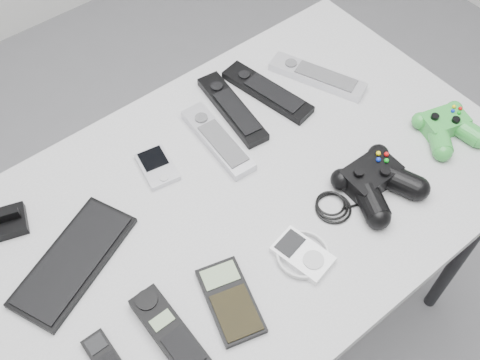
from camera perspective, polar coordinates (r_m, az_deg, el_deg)
floor at (r=1.75m, az=3.48°, el=-15.55°), size 3.50×3.50×0.00m
desk at (r=1.17m, az=0.96°, el=-2.74°), size 1.08×0.70×0.72m
pda_keyboard at (r=1.07m, az=-16.55°, el=-7.84°), size 0.27×0.20×0.02m
dock_bracket at (r=1.14m, az=-22.82°, el=-3.76°), size 0.09×0.09×0.04m
pda at (r=1.15m, az=-8.43°, el=1.36°), size 0.08×0.11×0.02m
remote_silver_a at (r=1.18m, az=-2.29°, el=4.15°), size 0.07×0.21×0.02m
remote_black_a at (r=1.24m, az=-0.81°, el=7.32°), size 0.08×0.23×0.02m
remote_black_b at (r=1.28m, az=2.77°, el=8.98°), size 0.10×0.23×0.02m
remote_silver_b at (r=1.32m, az=7.86°, el=10.44°), size 0.14×0.23×0.02m
mobile_phone at (r=0.99m, az=-13.62°, el=-17.06°), size 0.04×0.09×0.02m
cordless_handset at (r=0.98m, az=-7.21°, el=-15.03°), size 0.05×0.17×0.03m
calculator at (r=1.00m, az=-0.99°, el=-12.14°), size 0.11×0.17×0.02m
mp3_player at (r=1.04m, az=6.39°, el=-7.50°), size 0.12×0.12×0.02m
controller_black at (r=1.13m, az=13.68°, el=-0.00°), size 0.27×0.17×0.05m
controller_green at (r=1.27m, az=20.35°, el=5.16°), size 0.16×0.17×0.04m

